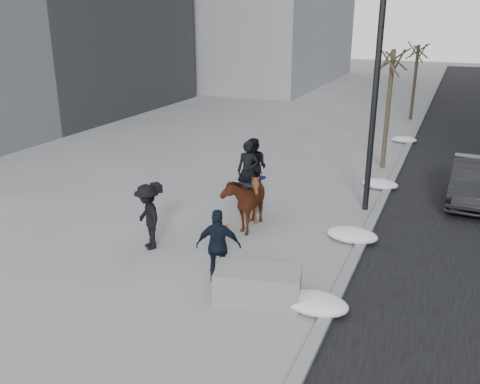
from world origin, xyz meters
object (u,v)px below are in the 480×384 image
at_px(mounted_right, 252,188).
at_px(mounted_left, 246,196).
at_px(car_near, 475,181).
at_px(planter, 258,285).

bearing_deg(mounted_right, mounted_left, -88.86).
distance_m(car_near, mounted_left, 7.78).
xyz_separation_m(planter, car_near, (4.25, 8.51, 0.32)).
distance_m(planter, mounted_right, 4.57).
bearing_deg(planter, mounted_right, 113.62).
xyz_separation_m(mounted_left, mounted_right, (-0.01, 0.52, 0.06)).
bearing_deg(planter, mounted_left, 116.41).
xyz_separation_m(planter, mounted_left, (-1.80, 3.63, 0.56)).
relative_size(car_near, mounted_right, 1.70).
distance_m(car_near, mounted_right, 7.48).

